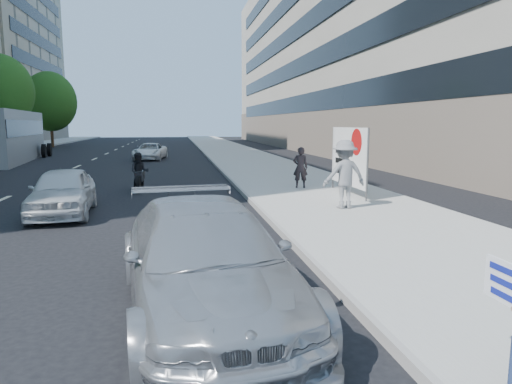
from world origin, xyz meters
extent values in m
plane|color=black|center=(0.00, 0.00, 0.00)|extent=(160.00, 160.00, 0.00)
cube|color=#A29F98|center=(4.00, 20.00, 0.07)|extent=(5.00, 120.00, 0.15)
cube|color=gray|center=(17.00, 32.00, 10.00)|extent=(14.00, 70.00, 20.00)
cylinder|color=#382616|center=(-13.70, 30.00, 1.49)|extent=(0.30, 0.30, 2.97)
ellipsoid|color=#194412|center=(-13.70, 30.00, 4.89)|extent=(4.80, 4.80, 5.52)
cylinder|color=#382616|center=(-13.70, 44.00, 1.31)|extent=(0.30, 0.30, 2.62)
ellipsoid|color=#194412|center=(-13.70, 44.00, 4.79)|extent=(5.40, 5.40, 6.21)
cube|color=white|center=(2.15, -4.14, 1.01)|extent=(0.03, 0.55, 0.40)
imported|color=gray|center=(3.73, 4.12, 1.09)|extent=(1.27, 0.79, 1.89)
imported|color=black|center=(3.63, 8.29, 0.89)|extent=(0.60, 0.46, 1.49)
cylinder|color=#4C4C4C|center=(4.81, 5.08, 1.25)|extent=(0.06, 0.06, 2.20)
cylinder|color=#4C4C4C|center=(4.81, 8.08, 1.25)|extent=(0.06, 0.06, 2.20)
cube|color=white|center=(4.79, 6.58, 1.40)|extent=(0.04, 3.00, 1.90)
cylinder|color=#A50C0C|center=(4.77, 5.88, 1.90)|extent=(0.01, 0.84, 0.84)
cube|color=black|center=(4.77, 7.08, 1.55)|extent=(0.01, 1.30, 0.18)
cube|color=black|center=(4.77, 7.08, 1.20)|extent=(0.01, 1.30, 0.18)
cube|color=black|center=(4.77, 7.08, 0.85)|extent=(0.01, 1.30, 0.18)
imported|color=#9FA1A5|center=(-0.50, -2.00, 0.72)|extent=(2.54, 5.14, 1.44)
imported|color=silver|center=(-3.89, 5.30, 0.64)|extent=(1.78, 3.87, 1.29)
imported|color=white|center=(-2.58, 24.74, 0.57)|extent=(2.43, 4.31, 1.14)
cylinder|color=black|center=(-2.16, 8.91, 0.32)|extent=(0.14, 0.64, 0.64)
cylinder|color=black|center=(-2.16, 10.31, 0.32)|extent=(0.14, 0.64, 0.64)
cube|color=black|center=(-2.16, 9.61, 0.55)|extent=(0.29, 1.21, 0.35)
imported|color=black|center=(-2.16, 9.51, 0.71)|extent=(0.71, 0.56, 1.42)
cube|color=slate|center=(-11.62, 24.53, 1.65)|extent=(3.76, 12.20, 3.30)
cube|color=black|center=(-10.35, 24.53, 2.20)|extent=(1.28, 11.44, 1.00)
cylinder|color=black|center=(-10.37, 20.03, 0.50)|extent=(0.36, 1.02, 1.00)
cylinder|color=black|center=(-10.37, 22.03, 0.50)|extent=(0.36, 1.02, 1.00)
cylinder|color=black|center=(-12.87, 28.03, 0.50)|extent=(0.36, 1.02, 1.00)
cylinder|color=black|center=(-10.37, 28.03, 0.50)|extent=(0.36, 1.02, 1.00)
cylinder|color=black|center=(-12.87, 29.53, 0.50)|extent=(0.36, 1.02, 1.00)
cylinder|color=black|center=(-10.37, 29.53, 0.50)|extent=(0.36, 1.02, 1.00)
camera|label=1|loc=(-0.83, -7.72, 2.47)|focal=32.00mm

